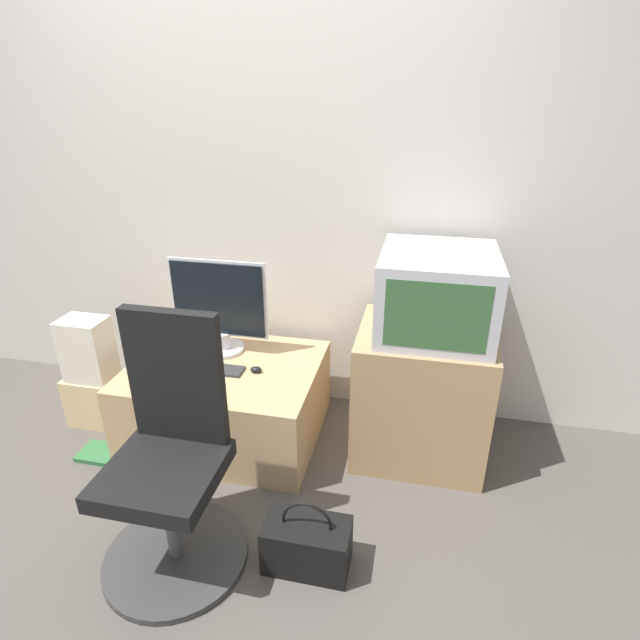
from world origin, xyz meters
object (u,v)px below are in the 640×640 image
cardboard_box_lower (98,400)px  book (103,453)px  office_chair (171,471)px  keyboard (207,368)px  crt_tv (436,293)px  handbag (307,544)px  main_monitor (219,308)px  mouse (256,370)px

cardboard_box_lower → book: cardboard_box_lower is taller
office_chair → cardboard_box_lower: 1.14m
keyboard → cardboard_box_lower: 0.75m
keyboard → crt_tv: (1.10, 0.17, 0.44)m
cardboard_box_lower → office_chair: bearing=-39.9°
handbag → book: handbag is taller
keyboard → handbag: bearing=-44.6°
office_chair → keyboard: bearing=103.0°
crt_tv → cardboard_box_lower: size_ratio=1.77×
main_monitor → crt_tv: (1.11, -0.04, 0.20)m
mouse → crt_tv: bearing=9.6°
keyboard → cardboard_box_lower: (-0.69, 0.00, -0.29)m
main_monitor → book: size_ratio=2.24×
keyboard → book: keyboard is taller
mouse → handbag: size_ratio=0.18×
keyboard → office_chair: office_chair is taller
keyboard → cardboard_box_lower: size_ratio=1.20×
mouse → book: bearing=-159.0°
cardboard_box_lower → main_monitor: bearing=17.3°
crt_tv → office_chair: 1.37m
office_chair → cardboard_box_lower: (-0.85, 0.71, -0.26)m
main_monitor → book: bearing=-136.3°
keyboard → office_chair: (0.16, -0.71, -0.03)m
crt_tv → book: bearing=-164.9°
crt_tv → handbag: crt_tv is taller
main_monitor → office_chair: size_ratio=0.52×
main_monitor → mouse: 0.40m
office_chair → crt_tv: bearing=43.0°
crt_tv → office_chair: (-0.94, -0.88, -0.47)m
main_monitor → crt_tv: bearing=-2.3°
keyboard → cardboard_box_lower: keyboard is taller
keyboard → office_chair: bearing=-77.0°
main_monitor → office_chair: bearing=-79.8°
crt_tv → handbag: size_ratio=1.66×
main_monitor → mouse: size_ratio=8.90×
main_monitor → cardboard_box_lower: size_ratio=1.67×
mouse → main_monitor: bearing=143.6°
handbag → book: bearing=160.9°
main_monitor → book: main_monitor is taller
cardboard_box_lower → mouse: bearing=1.5°
cardboard_box_lower → handbag: size_ratio=0.94×
handbag → main_monitor: bearing=127.6°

